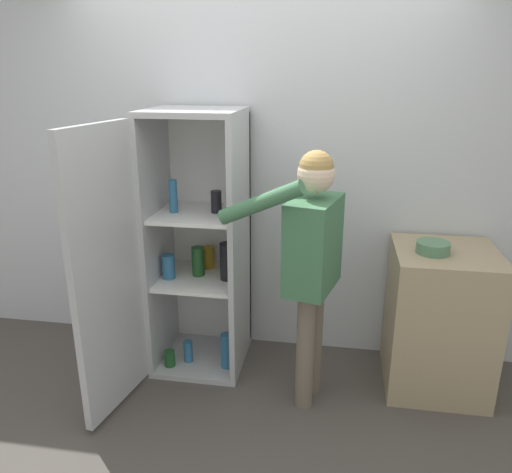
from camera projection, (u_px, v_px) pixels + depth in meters
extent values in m
plane|color=#4C4742|center=(236.00, 423.00, 2.91)|extent=(12.00, 12.00, 0.00)
cube|color=silver|center=(262.00, 174.00, 3.42)|extent=(7.00, 0.06, 2.55)
cube|color=#B7BABC|center=(203.00, 356.00, 3.55)|extent=(0.59, 0.59, 0.04)
cube|color=#B7BABC|center=(194.00, 112.00, 3.01)|extent=(0.59, 0.59, 0.04)
cube|color=white|center=(210.00, 231.00, 3.54)|extent=(0.59, 0.03, 1.66)
cube|color=#B7BABC|center=(159.00, 242.00, 3.32)|extent=(0.03, 0.59, 1.66)
cube|color=#B7BABC|center=(240.00, 246.00, 3.24)|extent=(0.04, 0.59, 1.66)
cube|color=white|center=(200.00, 278.00, 3.36)|extent=(0.52, 0.52, 0.02)
cube|color=white|center=(198.00, 214.00, 3.21)|extent=(0.52, 0.52, 0.02)
cube|color=#B7BABC|center=(107.00, 275.00, 2.80)|extent=(0.15, 0.59, 1.66)
cylinder|color=#B78C1E|center=(208.00, 257.00, 3.48)|extent=(0.09, 0.09, 0.15)
cylinder|color=black|center=(227.00, 261.00, 3.27)|extent=(0.09, 0.09, 0.25)
cylinder|color=black|center=(216.00, 202.00, 3.18)|extent=(0.07, 0.07, 0.14)
cylinder|color=teal|center=(188.00, 351.00, 3.44)|extent=(0.06, 0.06, 0.15)
cylinder|color=teal|center=(173.00, 196.00, 3.17)|extent=(0.05, 0.05, 0.21)
cylinder|color=#1E5123|center=(198.00, 261.00, 3.35)|extent=(0.08, 0.08, 0.20)
cylinder|color=teal|center=(169.00, 267.00, 3.30)|extent=(0.09, 0.09, 0.16)
cylinder|color=teal|center=(227.00, 351.00, 3.36)|extent=(0.08, 0.08, 0.25)
cylinder|color=#1E5123|center=(170.00, 358.00, 3.39)|extent=(0.07, 0.07, 0.11)
cylinder|color=#726656|center=(305.00, 351.00, 2.95)|extent=(0.11, 0.11, 0.75)
cylinder|color=#726656|center=(314.00, 338.00, 3.10)|extent=(0.11, 0.11, 0.75)
cube|color=#3F724C|center=(313.00, 244.00, 2.82)|extent=(0.33, 0.46, 0.53)
sphere|color=beige|center=(316.00, 174.00, 2.69)|extent=(0.21, 0.21, 0.21)
sphere|color=#AD894C|center=(316.00, 168.00, 2.68)|extent=(0.19, 0.19, 0.19)
cylinder|color=#3F724C|center=(261.00, 203.00, 2.62)|extent=(0.50, 0.20, 0.29)
cylinder|color=#3F724C|center=(325.00, 237.00, 3.03)|extent=(0.08, 0.08, 0.50)
cube|color=tan|center=(439.00, 319.00, 3.15)|extent=(0.62, 0.63, 0.92)
cylinder|color=#517F5B|center=(433.00, 247.00, 2.96)|extent=(0.20, 0.20, 0.07)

